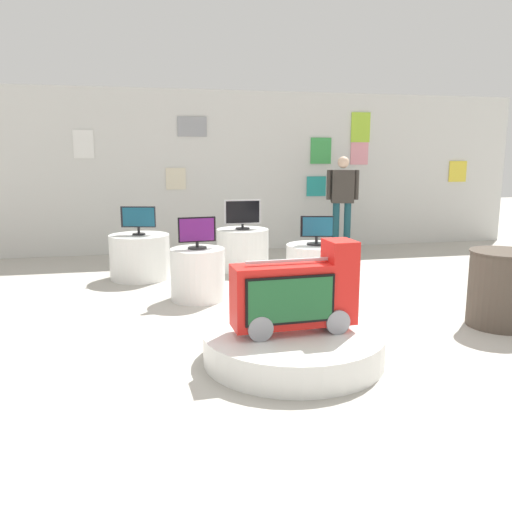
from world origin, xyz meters
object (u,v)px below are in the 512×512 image
object	(u,v)px
shopper_browsing_near_truck	(342,197)
novelty_firetruck_tv	(296,296)
display_pedestal_right_rear	(140,257)
display_pedestal_left_rear	(198,274)
tv_on_right_rear	(138,219)
main_display_pedestal	(293,346)
tv_on_far_right	(317,230)
side_table_round	(501,288)
tv_on_left_rear	(197,232)
display_pedestal_far_right	(316,269)
tv_on_center_rear	(243,214)
display_pedestal_center_rear	(243,249)

from	to	relation	value
shopper_browsing_near_truck	novelty_firetruck_tv	bearing A→B (deg)	-115.59
display_pedestal_right_rear	shopper_browsing_near_truck	world-z (taller)	shopper_browsing_near_truck
display_pedestal_left_rear	tv_on_right_rear	distance (m)	1.55
main_display_pedestal	tv_on_far_right	size ratio (longest dim) A/B	3.83
side_table_round	shopper_browsing_near_truck	size ratio (longest dim) A/B	0.45
tv_on_left_rear	tv_on_right_rear	bearing A→B (deg)	117.69
display_pedestal_right_rear	display_pedestal_far_right	world-z (taller)	same
main_display_pedestal	side_table_round	bearing A→B (deg)	10.63
tv_on_right_rear	tv_on_center_rear	bearing A→B (deg)	9.94
tv_on_right_rear	tv_on_far_right	size ratio (longest dim) A/B	1.20
display_pedestal_right_rear	shopper_browsing_near_truck	xyz separation A→B (m)	(3.47, 1.19, 0.69)
main_display_pedestal	novelty_firetruck_tv	distance (m)	0.44
main_display_pedestal	display_pedestal_center_rear	bearing A→B (deg)	85.90
tv_on_right_rear	tv_on_far_right	world-z (taller)	tv_on_right_rear
display_pedestal_far_right	shopper_browsing_near_truck	world-z (taller)	shopper_browsing_near_truck
display_pedestal_left_rear	tv_on_right_rear	bearing A→B (deg)	117.77
tv_on_center_rear	side_table_round	size ratio (longest dim) A/B	0.71
display_pedestal_center_rear	tv_on_center_rear	xyz separation A→B (m)	(-0.00, -0.00, 0.55)
tv_on_left_rear	tv_on_right_rear	distance (m)	1.46
display_pedestal_center_rear	tv_on_center_rear	bearing A→B (deg)	-90.69
novelty_firetruck_tv	tv_on_right_rear	size ratio (longest dim) A/B	2.20
main_display_pedestal	tv_on_right_rear	world-z (taller)	tv_on_right_rear
main_display_pedestal	display_pedestal_far_right	size ratio (longest dim) A/B	2.05
novelty_firetruck_tv	tv_on_left_rear	size ratio (longest dim) A/B	2.35
main_display_pedestal	tv_on_center_rear	xyz separation A→B (m)	(0.26, 3.64, 0.73)
side_table_round	tv_on_right_rear	bearing A→B (deg)	140.49
main_display_pedestal	tv_on_far_right	xyz separation A→B (m)	(0.89, 2.04, 0.68)
display_pedestal_left_rear	side_table_round	xyz separation A→B (m)	(2.88, -1.65, 0.08)
tv_on_center_rear	tv_on_far_right	bearing A→B (deg)	-68.62
novelty_firetruck_tv	main_display_pedestal	bearing A→B (deg)	163.90
shopper_browsing_near_truck	display_pedestal_far_right	bearing A→B (deg)	-117.69
display_pedestal_left_rear	display_pedestal_center_rear	size ratio (longest dim) A/B	0.82
display_pedestal_center_rear	tv_on_far_right	world-z (taller)	tv_on_far_right
tv_on_left_rear	side_table_round	distance (m)	3.34
main_display_pedestal	display_pedestal_right_rear	world-z (taller)	display_pedestal_right_rear
tv_on_center_rear	shopper_browsing_near_truck	xyz separation A→B (m)	(1.94, 0.92, 0.14)
main_display_pedestal	display_pedestal_far_right	xyz separation A→B (m)	(0.89, 2.04, 0.19)
tv_on_center_rear	tv_on_far_right	xyz separation A→B (m)	(0.63, -1.60, -0.05)
main_display_pedestal	tv_on_far_right	world-z (taller)	tv_on_far_right
novelty_firetruck_tv	display_pedestal_right_rear	size ratio (longest dim) A/B	1.25
main_display_pedestal	display_pedestal_far_right	distance (m)	2.23
display_pedestal_left_rear	main_display_pedestal	bearing A→B (deg)	-74.31
tv_on_center_rear	main_display_pedestal	bearing A→B (deg)	-94.10
display_pedestal_center_rear	display_pedestal_right_rear	world-z (taller)	same
tv_on_far_right	shopper_browsing_near_truck	xyz separation A→B (m)	(1.32, 2.52, 0.19)
novelty_firetruck_tv	tv_on_center_rear	distance (m)	3.66
shopper_browsing_near_truck	display_pedestal_right_rear	bearing A→B (deg)	-161.14
tv_on_left_rear	main_display_pedestal	bearing A→B (deg)	-74.27
tv_on_far_right	shopper_browsing_near_truck	size ratio (longest dim) A/B	0.23
display_pedestal_left_rear	display_pedestal_center_rear	bearing A→B (deg)	61.61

